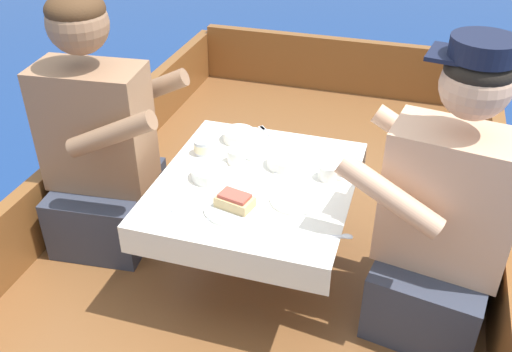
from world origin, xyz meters
TOP-DOWN VIEW (x-y plane):
  - ground_plane at (0.00, 0.00)m, footprint 60.00×60.00m
  - boat_deck at (0.00, 0.00)m, footprint 1.83×3.69m
  - gunwale_port at (-0.88, 0.00)m, footprint 0.06×3.69m
  - gunwale_starboard at (0.88, 0.00)m, footprint 0.06×3.69m
  - bow_coaming at (0.00, 1.82)m, footprint 1.71×0.06m
  - cockpit_table at (0.00, 0.07)m, footprint 0.68×0.76m
  - person_port at (-0.64, 0.11)m, footprint 0.55×0.48m
  - person_starboard at (0.64, 0.02)m, footprint 0.57×0.51m
  - plate_sandwich at (-0.02, -0.11)m, footprint 0.21×0.21m
  - plate_bread at (0.17, -0.01)m, footprint 0.18×0.18m
  - sandwich at (-0.02, -0.11)m, footprint 0.13×0.10m
  - bowl_port_near at (-0.16, 0.04)m, footprint 0.13×0.13m
  - bowl_starboard_near at (0.07, 0.20)m, footprint 0.13×0.13m
  - bowl_center_far at (-0.15, 0.33)m, footprint 0.13×0.13m
  - coffee_cup_port at (-0.10, 0.17)m, footprint 0.10×0.07m
  - coffee_cup_starboard at (0.24, 0.16)m, footprint 0.10×0.07m
  - tin_can at (-0.25, 0.19)m, footprint 0.07×0.07m
  - utensil_fork_port at (-0.05, 0.41)m, footprint 0.13×0.14m
  - utensil_spoon_port at (-0.09, -0.20)m, footprint 0.15×0.10m
  - utensil_spoon_center at (0.32, -0.16)m, footprint 0.17×0.06m
  - utensil_knife_port at (-0.15, -0.13)m, footprint 0.13×0.13m
  - utensil_knife_starboard at (0.06, 0.10)m, footprint 0.05×0.17m

SIDE VIEW (x-z plane):
  - ground_plane at x=0.00m, z-range 0.00..0.00m
  - boat_deck at x=0.00m, z-range 0.00..0.36m
  - gunwale_port at x=-0.88m, z-range 0.36..0.65m
  - gunwale_starboard at x=0.88m, z-range 0.36..0.65m
  - bow_coaming at x=0.00m, z-range 0.36..0.69m
  - cockpit_table at x=0.00m, z-range 0.52..0.93m
  - person_starboard at x=0.64m, z-range 0.25..1.27m
  - utensil_fork_port at x=-0.05m, z-range 0.76..0.77m
  - utensil_knife_port at x=-0.15m, z-range 0.76..0.77m
  - utensil_knife_starboard at x=0.06m, z-range 0.76..0.77m
  - utensil_spoon_port at x=-0.09m, z-range 0.76..0.77m
  - utensil_spoon_center at x=0.32m, z-range 0.76..0.77m
  - plate_sandwich at x=-0.02m, z-range 0.76..0.77m
  - plate_bread at x=0.17m, z-range 0.76..0.77m
  - person_port at x=-0.64m, z-range 0.27..1.28m
  - bowl_starboard_near at x=0.07m, z-range 0.77..0.81m
  - bowl_center_far at x=-0.15m, z-range 0.77..0.81m
  - bowl_port_near at x=-0.16m, z-range 0.77..0.81m
  - tin_can at x=-0.25m, z-range 0.76..0.82m
  - coffee_cup_starboard at x=0.24m, z-range 0.77..0.82m
  - coffee_cup_port at x=-0.10m, z-range 0.77..0.82m
  - sandwich at x=-0.02m, z-range 0.77..0.82m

